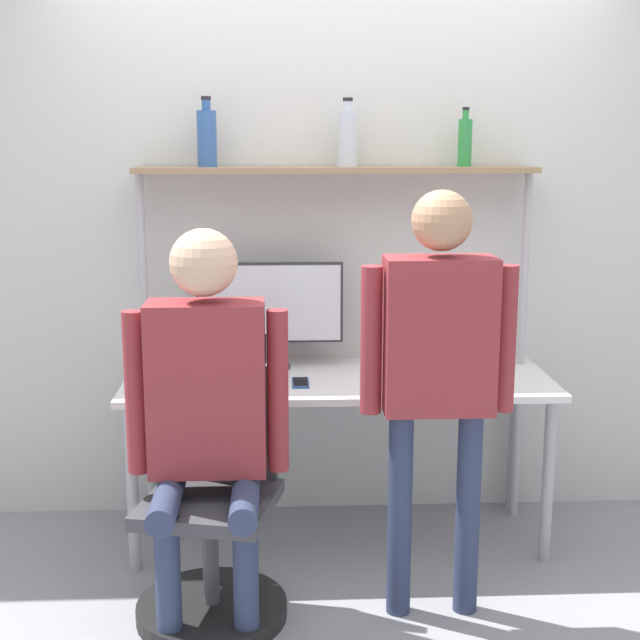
{
  "coord_description": "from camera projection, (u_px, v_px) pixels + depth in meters",
  "views": [
    {
      "loc": [
        -0.26,
        -3.36,
        1.76
      ],
      "look_at": [
        -0.1,
        -0.11,
        1.09
      ],
      "focal_mm": 50.0,
      "sensor_mm": 36.0,
      "label": 1
    }
  ],
  "objects": [
    {
      "name": "laptop",
      "position": [
        229.0,
        371.0,
        3.71
      ],
      "size": [
        0.35,
        0.23,
        0.22
      ],
      "color": "silver",
      "rests_on": "desk"
    },
    {
      "name": "ground_plane",
      "position": [
        343.0,
        573.0,
        3.66
      ],
      "size": [
        12.0,
        12.0,
        0.0
      ],
      "primitive_type": "plane",
      "color": "gray"
    },
    {
      "name": "person_standing",
      "position": [
        438.0,
        353.0,
        3.17
      ],
      "size": [
        0.56,
        0.21,
        1.58
      ],
      "color": "#2D3856",
      "rests_on": "ground_plane"
    },
    {
      "name": "cell_phone",
      "position": [
        300.0,
        383.0,
        3.75
      ],
      "size": [
        0.07,
        0.15,
        0.01
      ],
      "color": "#264C8C",
      "rests_on": "desk"
    },
    {
      "name": "office_chair",
      "position": [
        214.0,
        541.0,
        3.31
      ],
      "size": [
        0.56,
        0.56,
        0.93
      ],
      "color": "black",
      "rests_on": "ground_plane"
    },
    {
      "name": "bottle_clear",
      "position": [
        348.0,
        138.0,
        3.85
      ],
      "size": [
        0.09,
        0.09,
        0.29
      ],
      "color": "silver",
      "rests_on": "shelf_unit"
    },
    {
      "name": "person_seated",
      "position": [
        206.0,
        395.0,
        3.15
      ],
      "size": [
        0.58,
        0.48,
        1.45
      ],
      "color": "#2D3856",
      "rests_on": "ground_plane"
    },
    {
      "name": "desk",
      "position": [
        338.0,
        394.0,
        3.87
      ],
      "size": [
        1.84,
        0.66,
        0.74
      ],
      "color": "white",
      "rests_on": "ground_plane"
    },
    {
      "name": "shelf_unit",
      "position": [
        336.0,
        222.0,
        3.92
      ],
      "size": [
        1.74,
        0.24,
        1.63
      ],
      "color": "#997A56",
      "rests_on": "ground_plane"
    },
    {
      "name": "wall_back",
      "position": [
        334.0,
        228.0,
        4.08
      ],
      "size": [
        8.0,
        0.06,
        2.7
      ],
      "color": "silver",
      "rests_on": "ground_plane"
    },
    {
      "name": "bottle_blue",
      "position": [
        207.0,
        137.0,
        3.82
      ],
      "size": [
        0.08,
        0.08,
        0.3
      ],
      "color": "#335999",
      "rests_on": "shelf_unit"
    },
    {
      "name": "bottle_green",
      "position": [
        465.0,
        141.0,
        3.87
      ],
      "size": [
        0.06,
        0.06,
        0.25
      ],
      "color": "#2D8C3F",
      "rests_on": "shelf_unit"
    },
    {
      "name": "monitor",
      "position": [
        270.0,
        308.0,
        3.95
      ],
      "size": [
        0.65,
        0.18,
        0.48
      ],
      "color": "#333338",
      "rests_on": "desk"
    }
  ]
}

